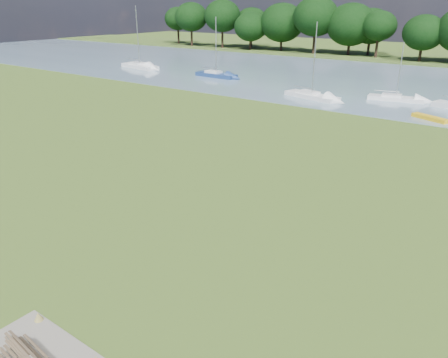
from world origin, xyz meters
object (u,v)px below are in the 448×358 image
Objects in this scene: kayak at (430,118)px; sailboat_5 at (311,94)px; sailboat_0 at (395,97)px; sailboat_1 at (139,65)px; bench_pair at (23,357)px; sailboat_6 at (216,73)px.

kayak is 13.32m from sailboat_5.
sailboat_1 reaches higher than sailboat_0.
bench_pair is at bearing -36.90° from sailboat_1.
sailboat_0 is 25.67m from sailboat_6.
sailboat_0 is at bearing 7.68° from sailboat_1.
sailboat_6 is at bearing -170.44° from kayak.
sailboat_0 is (-2.55, 44.79, -0.03)m from bench_pair.
bench_pair is 41.95m from sailboat_5.
kayak is (2.54, 38.00, -0.24)m from bench_pair.
kayak is 0.43× the size of sailboat_5.
sailboat_1 reaches higher than bench_pair.
sailboat_0 is 0.64× the size of sailboat_1.
sailboat_5 is 18.52m from sailboat_6.
bench_pair is 63.66m from sailboat_1.
sailboat_5 reaches higher than sailboat_0.
sailboat_6 is (-28.18, 46.18, 0.09)m from bench_pair.
sailboat_5 is (-10.53, 40.61, 0.01)m from bench_pair.
sailboat_5 is 0.99× the size of sailboat_6.
kayak is at bearing -63.43° from sailboat_0.
sailboat_0 is (-5.09, 6.79, 0.21)m from kayak.
sailboat_6 is at bearing 9.66° from sailboat_1.
bench_pair is at bearing -55.92° from sailboat_6.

